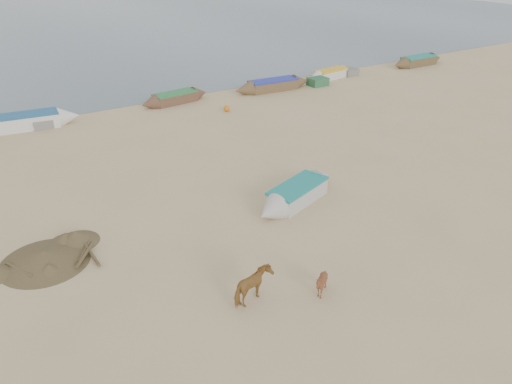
{
  "coord_description": "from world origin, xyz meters",
  "views": [
    {
      "loc": [
        -10.31,
        -12.31,
        10.9
      ],
      "look_at": [
        0.0,
        4.0,
        1.0
      ],
      "focal_mm": 35.0,
      "sensor_mm": 36.0,
      "label": 1
    }
  ],
  "objects": [
    {
      "name": "cow_adult",
      "position": [
        -3.35,
        -1.1,
        0.62
      ],
      "size": [
        1.61,
        1.1,
        1.25
      ],
      "primitive_type": "imported",
      "rotation": [
        0.0,
        0.0,
        1.89
      ],
      "color": "olive",
      "rests_on": "ground"
    },
    {
      "name": "beach_clutter",
      "position": [
        4.5,
        19.53,
        0.3
      ],
      "size": [
        41.54,
        4.2,
        0.64
      ],
      "color": "#2C5F2A",
      "rests_on": "ground"
    },
    {
      "name": "ground",
      "position": [
        0.0,
        0.0,
        0.0
      ],
      "size": [
        140.0,
        140.0,
        0.0
      ],
      "primitive_type": "plane",
      "color": "tan",
      "rests_on": "ground"
    },
    {
      "name": "calf_front",
      "position": [
        -1.22,
        -2.05,
        0.48
      ],
      "size": [
        0.95,
        0.86,
        0.96
      ],
      "primitive_type": "imported",
      "rotation": [
        0.0,
        0.0,
        -1.68
      ],
      "color": "brown",
      "rests_on": "ground"
    },
    {
      "name": "waterline_canoes",
      "position": [
        -0.13,
        20.16,
        0.43
      ],
      "size": [
        60.71,
        3.63,
        0.99
      ],
      "color": "brown",
      "rests_on": "ground"
    },
    {
      "name": "near_canoe",
      "position": [
        2.16,
        3.84,
        0.43
      ],
      "size": [
        5.56,
        2.99,
        0.86
      ],
      "primitive_type": null,
      "rotation": [
        0.0,
        0.0,
        0.33
      ],
      "color": "beige",
      "rests_on": "ground"
    },
    {
      "name": "debris_pile",
      "position": [
        -8.75,
        5.0,
        0.24
      ],
      "size": [
        3.42,
        3.42,
        0.47
      ],
      "primitive_type": "cone",
      "rotation": [
        0.0,
        0.0,
        0.03
      ],
      "color": "brown",
      "rests_on": "ground"
    }
  ]
}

